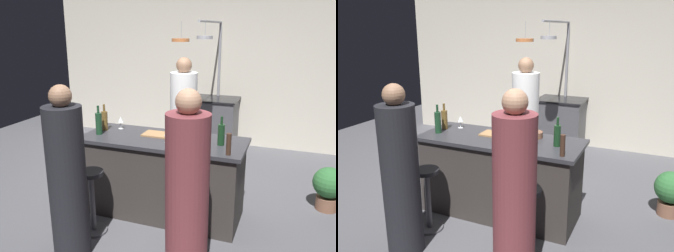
# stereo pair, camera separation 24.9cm
# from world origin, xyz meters

# --- Properties ---
(ground_plane) EXTENTS (9.00, 9.00, 0.00)m
(ground_plane) POSITION_xyz_m (0.00, 0.00, 0.00)
(ground_plane) COLOR #4C4C51
(back_wall) EXTENTS (6.40, 0.16, 2.60)m
(back_wall) POSITION_xyz_m (0.00, 2.85, 1.30)
(back_wall) COLOR beige
(back_wall) RESTS_ON ground_plane
(kitchen_island) EXTENTS (1.80, 0.72, 0.90)m
(kitchen_island) POSITION_xyz_m (0.00, 0.00, 0.45)
(kitchen_island) COLOR #332D2B
(kitchen_island) RESTS_ON ground_plane
(stove_range) EXTENTS (0.80, 0.64, 0.89)m
(stove_range) POSITION_xyz_m (0.00, 2.45, 0.45)
(stove_range) COLOR #47474C
(stove_range) RESTS_ON ground_plane
(chef) EXTENTS (0.36, 0.36, 1.70)m
(chef) POSITION_xyz_m (-0.08, 0.94, 0.79)
(chef) COLOR white
(chef) RESTS_ON ground_plane
(bar_stool_left) EXTENTS (0.28, 0.28, 0.68)m
(bar_stool_left) POSITION_xyz_m (-0.54, -0.62, 0.38)
(bar_stool_left) COLOR #4C4C51
(bar_stool_left) RESTS_ON ground_plane
(guest_left) EXTENTS (0.34, 0.34, 1.61)m
(guest_left) POSITION_xyz_m (-0.53, -1.01, 0.75)
(guest_left) COLOR black
(guest_left) RESTS_ON ground_plane
(bar_stool_right) EXTENTS (0.28, 0.28, 0.68)m
(bar_stool_right) POSITION_xyz_m (0.55, -0.62, 0.38)
(bar_stool_right) COLOR #4C4C51
(bar_stool_right) RESTS_ON ground_plane
(guest_right) EXTENTS (0.35, 0.35, 1.64)m
(guest_right) POSITION_xyz_m (0.59, -0.99, 0.76)
(guest_right) COLOR brown
(guest_right) RESTS_ON ground_plane
(overhead_pot_rack) EXTENTS (0.59, 1.39, 2.17)m
(overhead_pot_rack) POSITION_xyz_m (-0.07, 2.02, 1.63)
(overhead_pot_rack) COLOR gray
(overhead_pot_rack) RESTS_ON ground_plane
(potted_plant) EXTENTS (0.36, 0.36, 0.52)m
(potted_plant) POSITION_xyz_m (1.77, 0.74, 0.30)
(potted_plant) COLOR brown
(potted_plant) RESTS_ON ground_plane
(cutting_board) EXTENTS (0.32, 0.22, 0.02)m
(cutting_board) POSITION_xyz_m (-0.10, 0.09, 0.91)
(cutting_board) COLOR #997047
(cutting_board) RESTS_ON kitchen_island
(pepper_mill) EXTENTS (0.05, 0.05, 0.21)m
(pepper_mill) POSITION_xyz_m (0.76, -0.26, 1.01)
(pepper_mill) COLOR #382319
(pepper_mill) RESTS_ON kitchen_island
(wine_bottle_green) EXTENTS (0.07, 0.07, 0.33)m
(wine_bottle_green) POSITION_xyz_m (-0.73, -0.11, 1.03)
(wine_bottle_green) COLOR #193D23
(wine_bottle_green) RESTS_ON kitchen_island
(wine_bottle_amber) EXTENTS (0.07, 0.07, 0.31)m
(wine_bottle_amber) POSITION_xyz_m (-0.76, 0.06, 1.02)
(wine_bottle_amber) COLOR brown
(wine_bottle_amber) RESTS_ON kitchen_island
(wine_bottle_red) EXTENTS (0.07, 0.07, 0.30)m
(wine_bottle_red) POSITION_xyz_m (0.64, 0.00, 1.02)
(wine_bottle_red) COLOR #143319
(wine_bottle_red) RESTS_ON kitchen_island
(wine_glass_by_chef) EXTENTS (0.07, 0.07, 0.15)m
(wine_glass_by_chef) POSITION_xyz_m (0.10, -0.13, 1.01)
(wine_glass_by_chef) COLOR silver
(wine_glass_by_chef) RESTS_ON kitchen_island
(wine_glass_near_right_guest) EXTENTS (0.07, 0.07, 0.15)m
(wine_glass_near_right_guest) POSITION_xyz_m (-0.61, 0.17, 1.01)
(wine_glass_near_right_guest) COLOR silver
(wine_glass_near_right_guest) RESTS_ON kitchen_island
(wine_glass_near_left_guest) EXTENTS (0.07, 0.07, 0.15)m
(wine_glass_near_left_guest) POSITION_xyz_m (0.18, -0.03, 1.01)
(wine_glass_near_left_guest) COLOR silver
(wine_glass_near_left_guest) RESTS_ON kitchen_island
(mixing_bowl_ceramic) EXTENTS (0.15, 0.15, 0.07)m
(mixing_bowl_ceramic) POSITION_xyz_m (0.35, -0.20, 0.93)
(mixing_bowl_ceramic) COLOR silver
(mixing_bowl_ceramic) RESTS_ON kitchen_island
(mixing_bowl_wooden) EXTENTS (0.17, 0.17, 0.07)m
(mixing_bowl_wooden) POSITION_xyz_m (0.34, 0.18, 0.93)
(mixing_bowl_wooden) COLOR brown
(mixing_bowl_wooden) RESTS_ON kitchen_island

